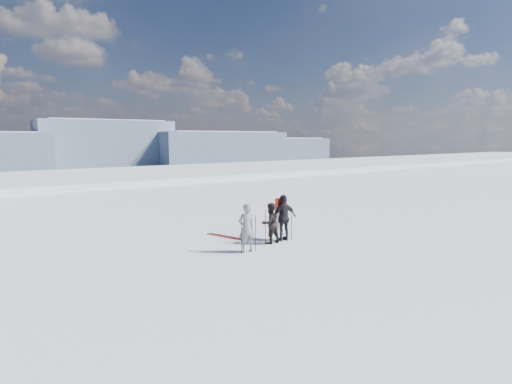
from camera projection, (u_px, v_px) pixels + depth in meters
lake_basin at (126, 242)px, 39.98m from camera, size 820.00×820.00×71.62m
far_mountain_range at (37, 148)px, 406.49m from camera, size 770.00×110.00×53.00m
skier_grey at (246, 228)px, 13.79m from camera, size 0.64×0.43×1.72m
skier_dark at (270, 223)px, 14.98m from camera, size 0.77×0.61×1.54m
skier_pack at (284, 218)px, 15.37m from camera, size 1.09×0.55×1.79m
backpack at (281, 187)px, 15.43m from camera, size 0.40×0.26×0.51m
ski_poles at (269, 229)px, 14.68m from camera, size 2.61×0.65×1.32m
skis_loose at (225, 236)px, 16.06m from camera, size 0.87×1.61×0.03m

